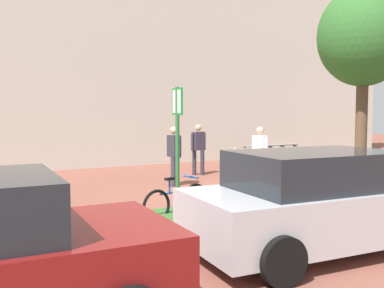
{
  "coord_description": "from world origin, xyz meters",
  "views": [
    {
      "loc": [
        -6.18,
        -9.17,
        2.12
      ],
      "look_at": [
        -0.2,
        1.85,
        1.21
      ],
      "focal_mm": 40.75,
      "sensor_mm": 36.0,
      "label": 1
    }
  ],
  "objects_px": {
    "person_shirt_blue": "(260,153)",
    "bike_at_sign": "(177,202)",
    "car_silver_sedan": "(322,202)",
    "tree_sidewalk": "(364,38)",
    "person_suited_dark": "(174,152)",
    "bollard_steel": "(235,160)",
    "bike_rack_cluster": "(273,156)",
    "person_suited_navy": "(198,146)",
    "parking_sign_post": "(177,134)"
  },
  "relations": [
    {
      "from": "person_shirt_blue",
      "to": "bike_at_sign",
      "type": "bearing_deg",
      "value": -149.09
    },
    {
      "from": "bike_at_sign",
      "to": "car_silver_sedan",
      "type": "distance_m",
      "value": 3.05
    },
    {
      "from": "tree_sidewalk",
      "to": "person_suited_dark",
      "type": "distance_m",
      "value": 5.8
    },
    {
      "from": "bike_at_sign",
      "to": "bollard_steel",
      "type": "distance_m",
      "value": 6.85
    },
    {
      "from": "bike_rack_cluster",
      "to": "person_suited_navy",
      "type": "height_order",
      "value": "person_suited_navy"
    },
    {
      "from": "person_suited_dark",
      "to": "person_shirt_blue",
      "type": "xyz_separation_m",
      "value": [
        2.08,
        -1.31,
        0.0
      ]
    },
    {
      "from": "car_silver_sedan",
      "to": "tree_sidewalk",
      "type": "bearing_deg",
      "value": 33.51
    },
    {
      "from": "bike_rack_cluster",
      "to": "bollard_steel",
      "type": "relative_size",
      "value": 2.95
    },
    {
      "from": "tree_sidewalk",
      "to": "bollard_steel",
      "type": "height_order",
      "value": "tree_sidewalk"
    },
    {
      "from": "bollard_steel",
      "to": "bike_rack_cluster",
      "type": "bearing_deg",
      "value": 25.21
    },
    {
      "from": "person_suited_navy",
      "to": "car_silver_sedan",
      "type": "relative_size",
      "value": 0.39
    },
    {
      "from": "person_suited_dark",
      "to": "bike_at_sign",
      "type": "bearing_deg",
      "value": -115.37
    },
    {
      "from": "bike_rack_cluster",
      "to": "person_shirt_blue",
      "type": "distance_m",
      "value": 5.43
    },
    {
      "from": "tree_sidewalk",
      "to": "bollard_steel",
      "type": "distance_m",
      "value": 6.29
    },
    {
      "from": "car_silver_sedan",
      "to": "parking_sign_post",
      "type": "bearing_deg",
      "value": 113.03
    },
    {
      "from": "person_suited_navy",
      "to": "car_silver_sedan",
      "type": "height_order",
      "value": "person_suited_navy"
    },
    {
      "from": "bike_at_sign",
      "to": "bike_rack_cluster",
      "type": "distance_m",
      "value": 9.7
    },
    {
      "from": "bike_rack_cluster",
      "to": "person_suited_dark",
      "type": "xyz_separation_m",
      "value": [
        -5.76,
        -2.64,
        0.64
      ]
    },
    {
      "from": "tree_sidewalk",
      "to": "car_silver_sedan",
      "type": "height_order",
      "value": "tree_sidewalk"
    },
    {
      "from": "bike_rack_cluster",
      "to": "person_shirt_blue",
      "type": "xyz_separation_m",
      "value": [
        -3.68,
        -3.95,
        0.64
      ]
    },
    {
      "from": "bike_rack_cluster",
      "to": "person_suited_dark",
      "type": "relative_size",
      "value": 1.55
    },
    {
      "from": "parking_sign_post",
      "to": "bollard_steel",
      "type": "bearing_deg",
      "value": 46.58
    },
    {
      "from": "bollard_steel",
      "to": "person_suited_dark",
      "type": "relative_size",
      "value": 0.52
    },
    {
      "from": "bike_rack_cluster",
      "to": "car_silver_sedan",
      "type": "height_order",
      "value": "car_silver_sedan"
    },
    {
      "from": "bike_at_sign",
      "to": "person_suited_dark",
      "type": "xyz_separation_m",
      "value": [
        1.69,
        3.57,
        0.63
      ]
    },
    {
      "from": "person_suited_navy",
      "to": "person_shirt_blue",
      "type": "distance_m",
      "value": 2.95
    },
    {
      "from": "bollard_steel",
      "to": "bike_at_sign",
      "type": "bearing_deg",
      "value": -133.93
    },
    {
      "from": "bike_rack_cluster",
      "to": "person_suited_navy",
      "type": "xyz_separation_m",
      "value": [
        -4.05,
        -1.02,
        0.64
      ]
    },
    {
      "from": "tree_sidewalk",
      "to": "bollard_steel",
      "type": "bearing_deg",
      "value": 91.11
    },
    {
      "from": "parking_sign_post",
      "to": "person_suited_dark",
      "type": "relative_size",
      "value": 1.52
    },
    {
      "from": "tree_sidewalk",
      "to": "parking_sign_post",
      "type": "distance_m",
      "value": 5.38
    },
    {
      "from": "car_silver_sedan",
      "to": "person_suited_navy",
      "type": "bearing_deg",
      "value": 73.83
    },
    {
      "from": "person_shirt_blue",
      "to": "person_suited_dark",
      "type": "bearing_deg",
      "value": 147.82
    },
    {
      "from": "parking_sign_post",
      "to": "person_suited_navy",
      "type": "height_order",
      "value": "parking_sign_post"
    },
    {
      "from": "parking_sign_post",
      "to": "car_silver_sedan",
      "type": "bearing_deg",
      "value": -66.97
    },
    {
      "from": "bollard_steel",
      "to": "person_suited_dark",
      "type": "distance_m",
      "value": 3.4
    },
    {
      "from": "tree_sidewalk",
      "to": "person_suited_navy",
      "type": "relative_size",
      "value": 3.0
    },
    {
      "from": "parking_sign_post",
      "to": "person_shirt_blue",
      "type": "relative_size",
      "value": 1.52
    },
    {
      "from": "tree_sidewalk",
      "to": "bike_at_sign",
      "type": "height_order",
      "value": "tree_sidewalk"
    },
    {
      "from": "parking_sign_post",
      "to": "bollard_steel",
      "type": "distance_m",
      "value": 7.11
    },
    {
      "from": "tree_sidewalk",
      "to": "person_suited_navy",
      "type": "xyz_separation_m",
      "value": [
        -1.45,
        5.5,
        -2.92
      ]
    },
    {
      "from": "tree_sidewalk",
      "to": "person_suited_navy",
      "type": "bearing_deg",
      "value": 104.79
    },
    {
      "from": "tree_sidewalk",
      "to": "person_shirt_blue",
      "type": "xyz_separation_m",
      "value": [
        -1.08,
        2.58,
        -2.92
      ]
    },
    {
      "from": "bollard_steel",
      "to": "person_suited_navy",
      "type": "distance_m",
      "value": 1.47
    },
    {
      "from": "bike_at_sign",
      "to": "bollard_steel",
      "type": "height_order",
      "value": "bollard_steel"
    },
    {
      "from": "bike_rack_cluster",
      "to": "bollard_steel",
      "type": "height_order",
      "value": "bollard_steel"
    },
    {
      "from": "tree_sidewalk",
      "to": "parking_sign_post",
      "type": "height_order",
      "value": "tree_sidewalk"
    },
    {
      "from": "tree_sidewalk",
      "to": "person_shirt_blue",
      "type": "bearing_deg",
      "value": 112.78
    },
    {
      "from": "person_suited_navy",
      "to": "bike_rack_cluster",
      "type": "bearing_deg",
      "value": 14.17
    },
    {
      "from": "person_suited_dark",
      "to": "car_silver_sedan",
      "type": "bearing_deg",
      "value": -95.45
    }
  ]
}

